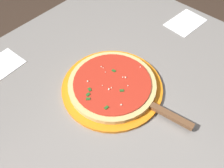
% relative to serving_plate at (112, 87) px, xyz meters
% --- Properties ---
extents(ground_plane, '(5.00, 5.00, 0.00)m').
position_rel_serving_plate_xyz_m(ground_plane, '(-0.01, 0.00, -0.73)').
color(ground_plane, '#38281E').
extents(restaurant_table, '(1.04, 0.93, 0.73)m').
position_rel_serving_plate_xyz_m(restaurant_table, '(-0.01, 0.00, -0.13)').
color(restaurant_table, black).
rests_on(restaurant_table, ground_plane).
extents(serving_plate, '(0.31, 0.31, 0.01)m').
position_rel_serving_plate_xyz_m(serving_plate, '(0.00, 0.00, 0.00)').
color(serving_plate, orange).
rests_on(serving_plate, restaurant_table).
extents(pizza, '(0.27, 0.27, 0.02)m').
position_rel_serving_plate_xyz_m(pizza, '(0.00, 0.00, 0.01)').
color(pizza, '#DBB26B').
rests_on(pizza, serving_plate).
extents(pizza_server, '(0.08, 0.22, 0.01)m').
position_rel_serving_plate_xyz_m(pizza_server, '(-0.02, 0.15, 0.01)').
color(pizza_server, silver).
rests_on(pizza_server, serving_plate).
extents(napkin_folded_right, '(0.13, 0.11, 0.00)m').
position_rel_serving_plate_xyz_m(napkin_folded_right, '(0.17, -0.34, -0.00)').
color(napkin_folded_right, white).
rests_on(napkin_folded_right, restaurant_table).
extents(napkin_loose_left, '(0.16, 0.11, 0.00)m').
position_rel_serving_plate_xyz_m(napkin_loose_left, '(-0.43, 0.00, -0.00)').
color(napkin_loose_left, white).
rests_on(napkin_loose_left, restaurant_table).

